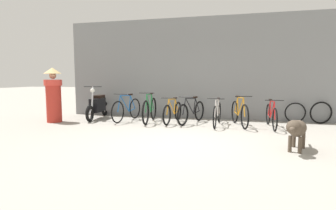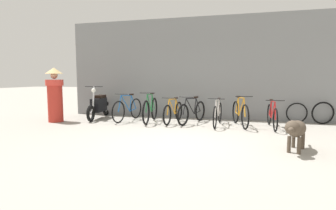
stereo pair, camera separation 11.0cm
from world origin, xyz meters
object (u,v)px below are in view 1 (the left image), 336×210
Objects in this scene: bicycle_1 at (150,110)px; bicycle_5 at (239,113)px; bicycle_4 at (217,114)px; motorcycle at (98,106)px; stray_dog at (297,129)px; bicycle_3 at (192,112)px; bicycle_2 at (173,112)px; bicycle_6 at (271,116)px; person_in_robes at (53,94)px; bicycle_0 at (127,109)px; spare_tire_right at (321,113)px; spare_tire_left at (295,113)px.

bicycle_1 is 2.66m from bicycle_5.
bicycle_4 is 0.89× the size of motorcycle.
bicycle_3 is at bearing -116.89° from stray_dog.
motorcycle is (-2.61, 0.18, 0.11)m from bicycle_2.
bicycle_3 is 3.48m from stray_dog.
bicycle_6 is (0.84, -0.07, -0.03)m from bicycle_5.
motorcycle reaches higher than bicycle_2.
bicycle_1 reaches higher than bicycle_4.
bicycle_6 is at bearing -166.30° from person_in_robes.
bicycle_0 reaches higher than bicycle_6.
person_in_robes is at bearing -97.19° from bicycle_5.
bicycle_2 is 0.96× the size of bicycle_4.
bicycle_6 is 5.41m from motorcycle.
person_in_robes is at bearing -168.43° from spare_tire_right.
person_in_robes is (-2.07, -0.78, 0.51)m from bicycle_0.
bicycle_3 is 0.98× the size of bicycle_6.
bicycle_2 is at bearing 89.65° from bicycle_1.
bicycle_6 is at bearing -129.17° from spare_tire_left.
bicycle_5 is at bearing -150.64° from spare_tire_left.
motorcycle is at bearing -95.07° from bicycle_6.
bicycle_5 reaches higher than stray_dog.
bicycle_0 reaches higher than bicycle_4.
stray_dog reaches higher than spare_tire_left.
bicycle_3 reaches higher than bicycle_4.
bicycle_4 is (2.05, -0.08, -0.04)m from bicycle_1.
bicycle_3 is 2.23m from bicycle_6.
bicycle_5 is at bearing -158.58° from spare_tire_right.
spare_tire_right is (1.51, 0.99, -0.00)m from bicycle_6.
bicycle_4 is 3.96m from motorcycle.
bicycle_2 is 1.95m from bicycle_5.
bicycle_1 is at bearing -103.33° from stray_dog.
bicycle_4 is at bearing 91.21° from bicycle_2.
person_in_robes is at bearing -71.43° from bicycle_2.
bicycle_6 is 1.44× the size of stray_dog.
stray_dog is (4.41, -2.52, 0.05)m from bicycle_0.
bicycle_0 is 0.97× the size of bicycle_1.
motorcycle is at bearing -89.26° from bicycle_0.
bicycle_5 reaches higher than bicycle_3.
person_in_robes reaches higher than spare_tire_right.
bicycle_5 is (1.38, -0.14, 0.02)m from bicycle_3.
stray_dog is (5.52, -2.68, -0.01)m from motorcycle.
stray_dog is (0.12, -2.37, 0.08)m from bicycle_6.
bicycle_3 is (2.06, 0.05, -0.03)m from bicycle_0.
spare_tire_right is (2.35, 0.92, -0.03)m from bicycle_5.
bicycle_5 is 0.87× the size of motorcycle.
bicycle_6 reaches higher than spare_tire_right.
person_in_robes is at bearing -54.12° from motorcycle.
bicycle_1 is 5.09m from spare_tire_right.
bicycle_2 is 0.98× the size of bicycle_5.
bicycle_4 is at bearing 83.53° from bicycle_1.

